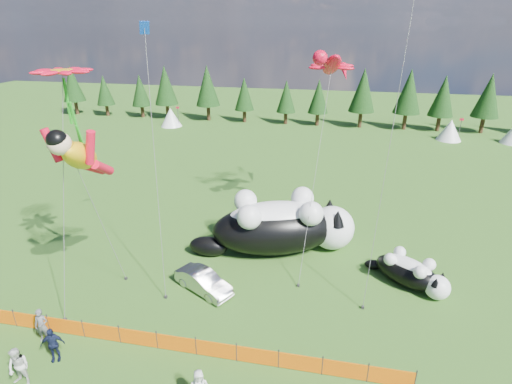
% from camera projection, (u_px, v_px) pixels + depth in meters
% --- Properties ---
extents(ground, '(160.00, 160.00, 0.00)m').
position_uv_depth(ground, '(197.00, 311.00, 22.22)').
color(ground, '#113509').
rests_on(ground, ground).
extents(safety_fence, '(22.06, 0.06, 1.10)m').
position_uv_depth(safety_fence, '(176.00, 344.00, 19.32)').
color(safety_fence, '#262626').
rests_on(safety_fence, ground).
extents(tree_line, '(90.00, 4.00, 8.00)m').
position_uv_depth(tree_line, '(292.00, 98.00, 61.20)').
color(tree_line, black).
rests_on(tree_line, ground).
extents(festival_tents, '(50.00, 3.20, 2.80)m').
position_uv_depth(festival_tents, '(366.00, 126.00, 55.73)').
color(festival_tents, white).
rests_on(festival_tents, ground).
extents(cat_large, '(11.27, 6.58, 4.18)m').
position_uv_depth(cat_large, '(283.00, 225.00, 27.42)').
color(cat_large, black).
rests_on(cat_large, ground).
extents(cat_small, '(4.74, 3.89, 1.96)m').
position_uv_depth(cat_small, '(411.00, 272.00, 24.08)').
color(cat_small, black).
rests_on(cat_small, ground).
extents(car, '(4.01, 3.03, 1.27)m').
position_uv_depth(car, '(203.00, 282.00, 23.71)').
color(car, '#B1B1B6').
rests_on(car, ground).
extents(spectator_a, '(0.75, 0.56, 1.87)m').
position_uv_depth(spectator_a, '(42.00, 326.00, 19.85)').
color(spectator_a, '#545559').
rests_on(spectator_a, ground).
extents(spectator_b, '(0.96, 0.57, 1.95)m').
position_uv_depth(spectator_b, '(19.00, 367.00, 17.40)').
color(spectator_b, beige).
rests_on(spectator_b, ground).
extents(spectator_c, '(1.20, 0.92, 1.83)m').
position_uv_depth(spectator_c, '(53.00, 345.00, 18.71)').
color(spectator_c, '#121833').
rests_on(spectator_c, ground).
extents(superhero_kite, '(5.31, 5.55, 10.62)m').
position_uv_depth(superhero_kite, '(80.00, 156.00, 20.56)').
color(superhero_kite, '#E2A70B').
rests_on(superhero_kite, ground).
extents(gecko_kite, '(4.06, 12.68, 15.10)m').
position_uv_depth(gecko_kite, '(332.00, 65.00, 27.71)').
color(gecko_kite, red).
rests_on(gecko_kite, ground).
extents(flower_kite, '(3.51, 5.46, 12.96)m').
position_uv_depth(flower_kite, '(63.00, 75.00, 19.91)').
color(flower_kite, red).
rests_on(flower_kite, ground).
extents(diamond_kite_a, '(2.26, 4.75, 15.49)m').
position_uv_depth(diamond_kite_a, '(146.00, 43.00, 21.86)').
color(diamond_kite_a, '#0B3BAA').
rests_on(diamond_kite_a, ground).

